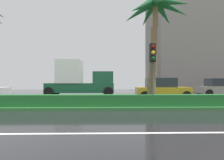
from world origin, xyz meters
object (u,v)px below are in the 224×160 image
car_in_traffic_third (220,87)px  traffic_signal_median_right (152,62)px  palm_tree_centre_left (156,16)px  box_truck_lead (80,80)px  car_in_traffic_second (162,89)px

car_in_traffic_third → traffic_signal_median_right: bearing=-135.7°
traffic_signal_median_right → car_in_traffic_third: 12.43m
palm_tree_centre_left → traffic_signal_median_right: palm_tree_centre_left is taller
box_truck_lead → traffic_signal_median_right: bearing=-59.5°
car_in_traffic_second → car_in_traffic_third: size_ratio=1.00×
box_truck_lead → car_in_traffic_second: box_truck_lead is taller
palm_tree_centre_left → box_truck_lead: palm_tree_centre_left is taller
box_truck_lead → car_in_traffic_second: size_ratio=1.49×
traffic_signal_median_right → car_in_traffic_third: size_ratio=0.78×
car_in_traffic_third → car_in_traffic_second: bearing=-156.5°
palm_tree_centre_left → box_truck_lead: size_ratio=1.02×
traffic_signal_median_right → box_truck_lead: traffic_signal_median_right is taller
car_in_traffic_third → palm_tree_centre_left: bearing=-138.4°
traffic_signal_median_right → box_truck_lead: size_ratio=0.52×
box_truck_lead → car_in_traffic_third: size_ratio=1.49×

